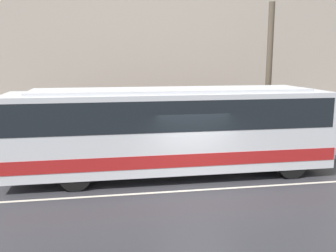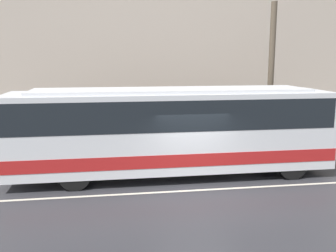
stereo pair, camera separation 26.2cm
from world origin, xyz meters
The scene contains 6 objects.
ground_plane centered at (0.00, 0.00, 0.00)m, with size 60.00×60.00×0.00m, color #333338.
sidewalk centered at (0.00, 5.58, 0.08)m, with size 60.00×3.15×0.16m.
building_facade centered at (0.00, 7.30, 4.67)m, with size 60.00×0.35×9.68m.
lane_stripe centered at (0.00, 0.00, 0.00)m, with size 54.00×0.14×0.01m.
transit_bus centered at (-0.51, 1.79, 1.84)m, with size 11.73×2.62×3.26m.
utility_pole_near centered at (4.65, 4.88, 3.50)m, with size 0.27×0.27×6.69m.
Camera 2 is at (-2.73, -11.61, 4.36)m, focal length 40.00 mm.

